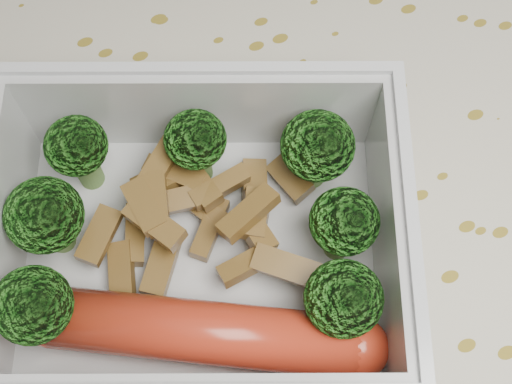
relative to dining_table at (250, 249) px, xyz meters
name	(u,v)px	position (x,y,z in m)	size (l,w,h in m)	color
dining_table	(250,249)	(0.00, 0.00, 0.00)	(1.40, 0.90, 0.75)	brown
tablecloth	(249,222)	(0.00, 0.00, 0.05)	(1.46, 0.96, 0.19)	beige
lunch_container	(197,247)	(-0.04, -0.02, 0.11)	(0.24, 0.22, 0.07)	silver
broccoli_florets	(193,216)	(-0.03, -0.01, 0.13)	(0.19, 0.15, 0.05)	#608C3F
meat_pile	(196,214)	(-0.03, -0.01, 0.11)	(0.13, 0.10, 0.03)	brown
sausage	(204,332)	(-0.05, -0.06, 0.11)	(0.16, 0.10, 0.03)	#B22E18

